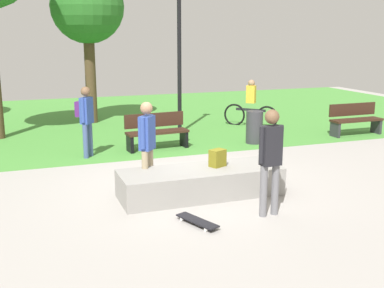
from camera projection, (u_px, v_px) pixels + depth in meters
name	position (u px, v px, depth m)	size (l,w,h in m)	color
ground_plane	(184.00, 182.00, 9.62)	(28.00, 28.00, 0.00)	#9E9993
grass_lawn	(111.00, 118.00, 16.96)	(26.60, 12.00, 0.01)	#478C38
concrete_ledge	(201.00, 182.00, 8.77)	(2.96, 1.02, 0.50)	gray
backpack_on_ledge	(218.00, 158.00, 8.86)	(0.28, 0.20, 0.32)	olive
skater_performing_trick	(271.00, 154.00, 7.64)	(0.43, 0.23, 1.74)	slate
skater_watching	(147.00, 140.00, 8.76)	(0.36, 0.37, 1.70)	tan
skateboard_by_ledge	(197.00, 221.00, 7.45)	(0.48, 0.82, 0.08)	black
park_bench_by_oak	(156.00, 130.00, 12.32)	(1.63, 0.60, 0.91)	#331E14
park_bench_near_path	(355.00, 119.00, 14.06)	(1.61, 0.50, 0.91)	#331E14
tree_tall_oak	(87.00, 8.00, 15.31)	(2.34, 2.34, 4.92)	#4C3823
lamp_post	(179.00, 37.00, 13.82)	(0.28, 0.28, 4.66)	black
trash_bin	(254.00, 127.00, 12.97)	(0.45, 0.45, 0.87)	#333338
pedestrian_with_backpack	(86.00, 115.00, 11.35)	(0.45, 0.44, 1.70)	#3F5184
cyclist_on_bicycle	(251.00, 107.00, 15.34)	(1.31, 1.35, 1.52)	black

